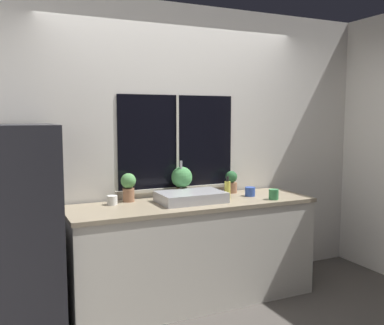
{
  "coord_description": "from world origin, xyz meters",
  "views": [
    {
      "loc": [
        -1.57,
        -3.05,
        1.66
      ],
      "look_at": [
        -0.01,
        0.32,
        1.26
      ],
      "focal_mm": 40.0,
      "sensor_mm": 36.0,
      "label": 1
    }
  ],
  "objects_px": {
    "potted_plant_left": "(128,186)",
    "mug_white": "(112,200)",
    "sink": "(191,197)",
    "potted_plant_right": "(231,182)",
    "refrigerator": "(11,234)",
    "mug_blue": "(250,192)",
    "mug_green": "(274,194)",
    "potted_plant_center": "(182,179)",
    "soap_bottle": "(227,190)"
  },
  "relations": [
    {
      "from": "mug_blue",
      "to": "potted_plant_left",
      "type": "bearing_deg",
      "value": 168.36
    },
    {
      "from": "refrigerator",
      "to": "potted_plant_right",
      "type": "relative_size",
      "value": 7.39
    },
    {
      "from": "refrigerator",
      "to": "mug_white",
      "type": "bearing_deg",
      "value": 14.85
    },
    {
      "from": "potted_plant_left",
      "to": "mug_white",
      "type": "distance_m",
      "value": 0.21
    },
    {
      "from": "mug_green",
      "to": "refrigerator",
      "type": "bearing_deg",
      "value": 175.53
    },
    {
      "from": "mug_white",
      "to": "potted_plant_right",
      "type": "bearing_deg",
      "value": 3.52
    },
    {
      "from": "potted_plant_left",
      "to": "potted_plant_center",
      "type": "height_order",
      "value": "potted_plant_center"
    },
    {
      "from": "sink",
      "to": "mug_blue",
      "type": "height_order",
      "value": "sink"
    },
    {
      "from": "mug_blue",
      "to": "refrigerator",
      "type": "bearing_deg",
      "value": -178.38
    },
    {
      "from": "mug_white",
      "to": "potted_plant_left",
      "type": "bearing_deg",
      "value": 24.06
    },
    {
      "from": "potted_plant_center",
      "to": "potted_plant_right",
      "type": "distance_m",
      "value": 0.53
    },
    {
      "from": "sink",
      "to": "mug_white",
      "type": "relative_size",
      "value": 6.39
    },
    {
      "from": "mug_white",
      "to": "mug_green",
      "type": "distance_m",
      "value": 1.44
    },
    {
      "from": "soap_bottle",
      "to": "mug_blue",
      "type": "relative_size",
      "value": 2.21
    },
    {
      "from": "refrigerator",
      "to": "mug_white",
      "type": "relative_size",
      "value": 17.84
    },
    {
      "from": "sink",
      "to": "potted_plant_right",
      "type": "height_order",
      "value": "sink"
    },
    {
      "from": "potted_plant_right",
      "to": "mug_blue",
      "type": "relative_size",
      "value": 2.28
    },
    {
      "from": "mug_green",
      "to": "potted_plant_left",
      "type": "bearing_deg",
      "value": 159.31
    },
    {
      "from": "potted_plant_right",
      "to": "mug_white",
      "type": "distance_m",
      "value": 1.22
    },
    {
      "from": "sink",
      "to": "potted_plant_right",
      "type": "relative_size",
      "value": 2.65
    },
    {
      "from": "refrigerator",
      "to": "potted_plant_left",
      "type": "relative_size",
      "value": 6.32
    },
    {
      "from": "potted_plant_center",
      "to": "soap_bottle",
      "type": "height_order",
      "value": "potted_plant_center"
    },
    {
      "from": "potted_plant_right",
      "to": "mug_blue",
      "type": "bearing_deg",
      "value": -72.79
    },
    {
      "from": "potted_plant_left",
      "to": "mug_green",
      "type": "distance_m",
      "value": 1.31
    },
    {
      "from": "refrigerator",
      "to": "mug_white",
      "type": "xyz_separation_m",
      "value": [
        0.81,
        0.22,
        0.15
      ]
    },
    {
      "from": "potted_plant_center",
      "to": "mug_white",
      "type": "bearing_deg",
      "value": -173.8
    },
    {
      "from": "sink",
      "to": "potted_plant_left",
      "type": "relative_size",
      "value": 2.27
    },
    {
      "from": "potted_plant_right",
      "to": "sink",
      "type": "bearing_deg",
      "value": -156.06
    },
    {
      "from": "soap_bottle",
      "to": "mug_green",
      "type": "height_order",
      "value": "soap_bottle"
    },
    {
      "from": "mug_white",
      "to": "potted_plant_center",
      "type": "bearing_deg",
      "value": 6.2
    },
    {
      "from": "sink",
      "to": "mug_blue",
      "type": "bearing_deg",
      "value": 1.42
    },
    {
      "from": "refrigerator",
      "to": "mug_green",
      "type": "bearing_deg",
      "value": -4.47
    },
    {
      "from": "potted_plant_left",
      "to": "mug_white",
      "type": "height_order",
      "value": "potted_plant_left"
    },
    {
      "from": "refrigerator",
      "to": "mug_green",
      "type": "relative_size",
      "value": 17.14
    },
    {
      "from": "sink",
      "to": "potted_plant_right",
      "type": "bearing_deg",
      "value": 23.94
    },
    {
      "from": "potted_plant_left",
      "to": "potted_plant_right",
      "type": "xyz_separation_m",
      "value": [
        1.05,
        0.0,
        -0.03
      ]
    },
    {
      "from": "sink",
      "to": "potted_plant_right",
      "type": "distance_m",
      "value": 0.61
    },
    {
      "from": "refrigerator",
      "to": "mug_green",
      "type": "distance_m",
      "value": 2.21
    },
    {
      "from": "sink",
      "to": "mug_white",
      "type": "distance_m",
      "value": 0.68
    },
    {
      "from": "refrigerator",
      "to": "mug_white",
      "type": "height_order",
      "value": "refrigerator"
    },
    {
      "from": "potted_plant_center",
      "to": "refrigerator",
      "type": "bearing_deg",
      "value": -169.05
    },
    {
      "from": "mug_blue",
      "to": "soap_bottle",
      "type": "bearing_deg",
      "value": -170.56
    },
    {
      "from": "refrigerator",
      "to": "mug_green",
      "type": "height_order",
      "value": "refrigerator"
    },
    {
      "from": "potted_plant_right",
      "to": "mug_white",
      "type": "xyz_separation_m",
      "value": [
        -1.21,
        -0.07,
        -0.07
      ]
    },
    {
      "from": "sink",
      "to": "mug_white",
      "type": "bearing_deg",
      "value": 165.46
    },
    {
      "from": "sink",
      "to": "mug_green",
      "type": "xyz_separation_m",
      "value": [
        0.73,
        -0.22,
        0.0
      ]
    },
    {
      "from": "potted_plant_left",
      "to": "sink",
      "type": "bearing_deg",
      "value": -26.49
    },
    {
      "from": "refrigerator",
      "to": "mug_blue",
      "type": "distance_m",
      "value": 2.1
    },
    {
      "from": "mug_blue",
      "to": "mug_green",
      "type": "height_order",
      "value": "mug_green"
    },
    {
      "from": "potted_plant_right",
      "to": "mug_white",
      "type": "height_order",
      "value": "potted_plant_right"
    }
  ]
}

